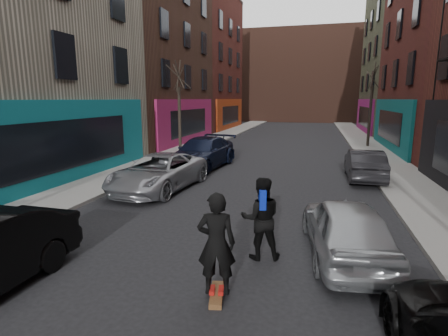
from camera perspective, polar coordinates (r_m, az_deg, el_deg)
The scene contains 13 objects.
sidewalk_left at distance 34.75m, azimuth 0.16°, elevation 5.50°, with size 2.50×84.00×0.13m, color gray.
sidewalk_right at distance 33.86m, azimuth 21.17°, elevation 4.59°, with size 2.50×84.00×0.13m, color gray.
buildings_left at distance 25.60m, azimuth -25.95°, elevation 20.78°, with size 12.00×56.00×16.50m, color #5C201A.
building_far at distance 59.62m, azimuth 12.74°, elevation 14.29°, with size 40.00×10.00×14.00m, color #47281E.
tree_left_far at distance 23.14m, azimuth -7.33°, elevation 10.76°, with size 2.00×2.00×6.50m, color black, non-canonical shape.
tree_right_far at distance 27.72m, azimuth 22.91°, elevation 10.35°, with size 2.00×2.00×6.80m, color black, non-canonical shape.
parked_left_far at distance 13.96m, azimuth -10.57°, elevation -0.67°, with size 2.32×5.04×1.40m, color gray.
parked_left_end at distance 18.13m, azimuth -3.58°, elevation 2.48°, with size 2.19×5.39×1.56m, color black.
parked_right_far at distance 8.44m, azimuth 19.26°, elevation -9.12°, with size 1.63×4.04×1.38m, color #999DA1.
parked_right_end at distance 16.68m, azimuth 21.93°, elevation 0.53°, with size 1.42×4.07×1.34m, color black.
skateboard at distance 6.72m, azimuth -1.21°, elevation -19.96°, with size 0.22×0.80×0.10m, color brown.
skateboarder at distance 6.27m, azimuth -1.25°, elevation -12.25°, with size 0.68×0.45×1.87m, color black.
pedestrian at distance 7.86m, azimuth 6.04°, elevation -8.12°, with size 1.06×0.92×1.86m.
Camera 1 is at (2.44, -3.47, 3.53)m, focal length 28.00 mm.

